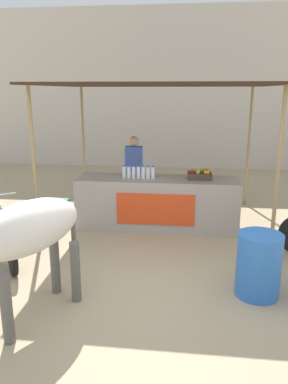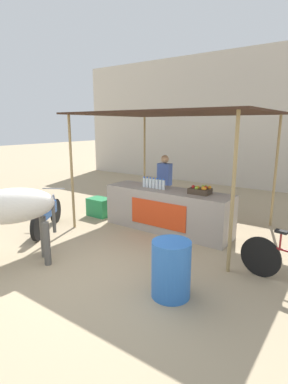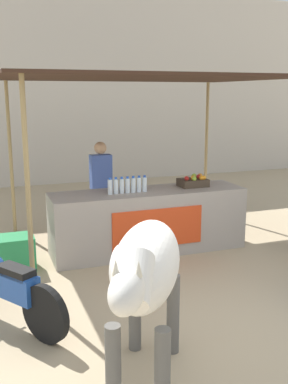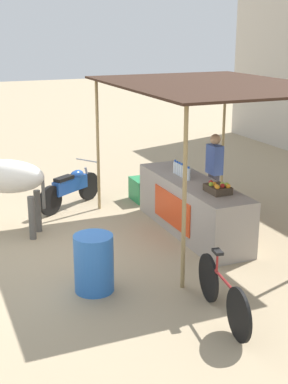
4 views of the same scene
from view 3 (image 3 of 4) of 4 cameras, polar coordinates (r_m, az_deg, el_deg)
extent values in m
plane|color=tan|center=(5.28, 9.23, -14.91)|extent=(60.00, 60.00, 0.00)
cube|color=beige|center=(12.54, -9.41, 12.94)|extent=(16.00, 0.50, 5.12)
cube|color=#9E9389|center=(6.97, 0.55, -3.67)|extent=(3.00, 0.80, 0.96)
cube|color=red|center=(6.60, 1.80, -4.59)|extent=(1.40, 0.02, 0.58)
cube|color=#382319|center=(6.98, -0.30, 14.33)|extent=(4.20, 3.20, 0.04)
cylinder|color=#997F51|center=(5.27, -14.51, 0.07)|extent=(0.06, 0.06, 2.64)
cylinder|color=#997F51|center=(8.10, -16.57, 4.17)|extent=(0.06, 0.06, 2.64)
cylinder|color=#997F51|center=(9.13, 7.90, 5.45)|extent=(0.06, 0.06, 2.64)
cylinder|color=silver|center=(6.59, -4.33, 0.65)|extent=(0.07, 0.07, 0.22)
cylinder|color=blue|center=(6.57, -4.35, 1.72)|extent=(0.04, 0.04, 0.03)
cylinder|color=silver|center=(6.62, -3.59, 0.70)|extent=(0.07, 0.07, 0.22)
cylinder|color=blue|center=(6.59, -3.60, 1.77)|extent=(0.04, 0.04, 0.03)
cylinder|color=silver|center=(6.64, -2.84, 0.76)|extent=(0.07, 0.07, 0.22)
cylinder|color=blue|center=(6.62, -2.85, 1.82)|extent=(0.04, 0.04, 0.03)
cylinder|color=silver|center=(6.67, -2.10, 0.81)|extent=(0.07, 0.07, 0.22)
cylinder|color=blue|center=(6.65, -2.11, 1.87)|extent=(0.04, 0.04, 0.03)
cylinder|color=silver|center=(6.70, -1.37, 0.87)|extent=(0.07, 0.07, 0.22)
cylinder|color=blue|center=(6.67, -1.38, 1.92)|extent=(0.04, 0.04, 0.03)
cylinder|color=silver|center=(6.73, -0.64, 0.92)|extent=(0.07, 0.07, 0.22)
cylinder|color=blue|center=(6.70, -0.65, 1.97)|extent=(0.04, 0.04, 0.03)
cylinder|color=silver|center=(6.76, 0.08, 0.97)|extent=(0.07, 0.07, 0.22)
cylinder|color=blue|center=(6.73, 0.08, 2.01)|extent=(0.04, 0.04, 0.03)
cube|color=#3F3326|center=(7.19, 6.22, 1.19)|extent=(0.44, 0.32, 0.12)
sphere|color=orange|center=(7.33, 7.13, 2.07)|extent=(0.08, 0.08, 0.08)
sphere|color=orange|center=(7.16, 7.58, 1.81)|extent=(0.08, 0.08, 0.08)
sphere|color=#8CB22D|center=(7.24, 6.30, 1.96)|extent=(0.08, 0.08, 0.08)
sphere|color=#B21E19|center=(7.06, 5.44, 1.72)|extent=(0.08, 0.08, 0.08)
sphere|color=orange|center=(7.14, 7.30, 1.80)|extent=(0.08, 0.08, 0.08)
sphere|color=#8CB22D|center=(7.31, 6.37, 2.06)|extent=(0.08, 0.08, 0.08)
sphere|color=orange|center=(7.11, 6.24, 1.77)|extent=(0.08, 0.08, 0.08)
sphere|color=#B21E19|center=(7.24, 6.98, 1.94)|extent=(0.08, 0.08, 0.08)
sphere|color=#8CB22D|center=(7.06, 6.39, 1.69)|extent=(0.08, 0.08, 0.08)
cylinder|color=#383842|center=(7.51, -5.39, -2.85)|extent=(0.22, 0.22, 0.88)
cube|color=#3F59A5|center=(7.36, -5.51, 2.57)|extent=(0.34, 0.20, 0.56)
sphere|color=tan|center=(7.30, -5.57, 5.59)|extent=(0.20, 0.20, 0.20)
cube|color=#268C4C|center=(6.55, -16.37, -7.47)|extent=(0.60, 0.44, 0.48)
ellipsoid|color=silver|center=(3.65, 0.37, -8.97)|extent=(1.12, 1.48, 0.60)
cylinder|color=#575551|center=(3.53, 2.35, -22.53)|extent=(0.12, 0.12, 0.78)
cylinder|color=#575551|center=(3.58, -3.92, -22.03)|extent=(0.12, 0.12, 0.78)
cylinder|color=#575551|center=(4.37, 3.71, -15.19)|extent=(0.12, 0.12, 0.78)
cylinder|color=#575551|center=(4.41, -1.18, -14.90)|extent=(0.12, 0.12, 0.78)
cylinder|color=silver|center=(3.07, -1.17, -11.15)|extent=(0.42, 0.51, 0.41)
ellipsoid|color=silver|center=(2.78, -2.20, -12.47)|extent=(0.40, 0.49, 0.26)
cone|color=beige|center=(2.73, -0.68, -9.72)|extent=(0.05, 0.05, 0.10)
cone|color=beige|center=(2.75, -3.61, -9.54)|extent=(0.05, 0.05, 0.10)
cylinder|color=#575551|center=(4.37, 1.56, -9.11)|extent=(0.06, 0.06, 0.60)
ellipsoid|color=silver|center=(3.60, -3.39, -9.34)|extent=(0.30, 0.44, 0.32)
cylinder|color=black|center=(4.65, -12.44, -14.88)|extent=(0.40, 0.54, 0.60)
cube|color=#1E4799|center=(5.01, -17.18, -10.86)|extent=(0.65, 0.85, 0.28)
cube|color=black|center=(4.81, -16.00, -9.69)|extent=(0.39, 0.47, 0.10)
camera|label=1|loc=(2.95, 80.60, 4.49)|focal=35.00mm
camera|label=2|loc=(5.81, 64.88, 5.31)|focal=28.00mm
camera|label=4|loc=(10.64, 61.23, 12.39)|focal=50.00mm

